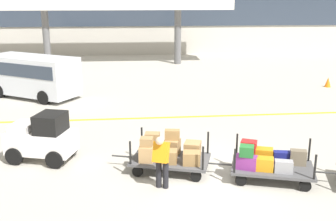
% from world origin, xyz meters
% --- Properties ---
extents(ground_plane, '(120.00, 120.00, 0.00)m').
position_xyz_m(ground_plane, '(0.00, 0.00, 0.00)').
color(ground_plane, '#B2ADA0').
extents(apron_lead_line, '(21.98, 0.67, 0.01)m').
position_xyz_m(apron_lead_line, '(-1.58, 6.14, 0.00)').
color(apron_lead_line, yellow).
rests_on(apron_lead_line, ground_plane).
extents(terminal_building, '(45.86, 2.51, 6.96)m').
position_xyz_m(terminal_building, '(0.00, 25.98, 3.48)').
color(terminal_building, '#BCB7AD').
rests_on(terminal_building, ground_plane).
extents(baggage_tug, '(2.32, 1.71, 1.58)m').
position_xyz_m(baggage_tug, '(-4.92, 1.76, 0.75)').
color(baggage_tug, white).
rests_on(baggage_tug, ground_plane).
extents(baggage_cart_lead, '(3.08, 1.98, 1.19)m').
position_xyz_m(baggage_cart_lead, '(-0.94, 0.64, 0.57)').
color(baggage_cart_lead, '#4C4C4F').
rests_on(baggage_cart_lead, ground_plane).
extents(baggage_cart_middle, '(3.08, 1.98, 1.10)m').
position_xyz_m(baggage_cart_middle, '(1.81, -0.17, 0.53)').
color(baggage_cart_middle, '#4C4C4F').
rests_on(baggage_cart_middle, ground_plane).
extents(baggage_handler, '(0.52, 0.54, 1.56)m').
position_xyz_m(baggage_handler, '(-1.27, -0.57, 0.87)').
color(baggage_handler, black).
rests_on(baggage_handler, ground_plane).
extents(shuttle_van, '(5.09, 4.12, 2.10)m').
position_xyz_m(shuttle_van, '(-7.15, 10.33, 1.23)').
color(shuttle_van, silver).
rests_on(shuttle_van, ground_plane).
extents(safety_cone_near, '(0.36, 0.36, 0.55)m').
position_xyz_m(safety_cone_near, '(9.00, 11.42, 0.28)').
color(safety_cone_near, orange).
rests_on(safety_cone_near, ground_plane).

